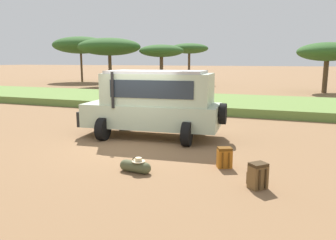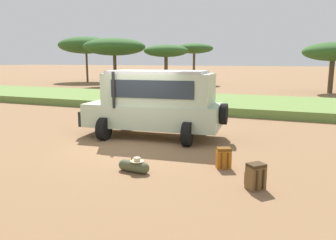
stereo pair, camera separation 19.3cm
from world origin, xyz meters
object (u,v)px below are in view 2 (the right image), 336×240
acacia_tree_centre_back (166,51)px  duffel_bag_low_black_case (134,166)px  acacia_tree_far_left (86,45)px  acacia_tree_left_mid (114,47)px  acacia_tree_far_right (333,52)px  acacia_tree_right_mid (194,49)px  backpack_beside_front_wheel (223,158)px  backpack_cluster_center (255,176)px  safari_vehicle (156,102)px

acacia_tree_centre_back → duffel_bag_low_black_case: bearing=-69.7°
acacia_tree_far_left → acacia_tree_left_mid: (7.44, -5.34, -0.52)m
acacia_tree_centre_back → acacia_tree_far_right: bearing=1.2°
acacia_tree_right_mid → backpack_beside_front_wheel: bearing=-71.2°
backpack_cluster_center → acacia_tree_left_mid: size_ratio=0.09×
backpack_beside_front_wheel → acacia_tree_far_right: 23.79m
acacia_tree_left_mid → acacia_tree_right_mid: 9.47m
backpack_beside_front_wheel → duffel_bag_low_black_case: (-2.03, -1.18, -0.11)m
safari_vehicle → duffel_bag_low_black_case: size_ratio=6.20×
safari_vehicle → backpack_cluster_center: 5.64m
acacia_tree_left_mid → acacia_tree_far_right: bearing=0.6°
backpack_cluster_center → duffel_bag_low_black_case: bearing=-179.8°
duffel_bag_low_black_case → acacia_tree_far_left: size_ratio=0.12×
safari_vehicle → acacia_tree_left_mid: size_ratio=0.81×
acacia_tree_left_mid → acacia_tree_right_mid: bearing=42.7°
backpack_cluster_center → duffel_bag_low_black_case: 3.00m
backpack_beside_front_wheel → backpack_cluster_center: 1.51m
backpack_cluster_center → acacia_tree_far_right: acacia_tree_far_right is taller
acacia_tree_left_mid → backpack_cluster_center: bearing=-53.4°
duffel_bag_low_black_case → acacia_tree_left_mid: (-14.95, 24.15, 4.05)m
safari_vehicle → backpack_cluster_center: size_ratio=9.34×
backpack_cluster_center → acacia_tree_far_right: 24.78m
safari_vehicle → backpack_cluster_center: (4.06, -3.77, -1.01)m
backpack_cluster_center → acacia_tree_left_mid: acacia_tree_left_mid is taller
duffel_bag_low_black_case → acacia_tree_right_mid: (-7.99, 30.58, 3.99)m
safari_vehicle → acacia_tree_right_mid: size_ratio=1.14×
acacia_tree_right_mid → acacia_tree_centre_back: bearing=-98.0°
acacia_tree_far_right → acacia_tree_left_mid: bearing=-179.4°
duffel_bag_low_black_case → acacia_tree_far_left: acacia_tree_far_left is taller
backpack_beside_front_wheel → duffel_bag_low_black_case: 2.35m
acacia_tree_far_left → acacia_tree_left_mid: 9.18m
safari_vehicle → acacia_tree_far_right: acacia_tree_far_right is taller
backpack_beside_front_wheel → acacia_tree_right_mid: (-10.02, 29.40, 3.88)m
backpack_cluster_center → acacia_tree_far_left: acacia_tree_far_left is taller
duffel_bag_low_black_case → acacia_tree_far_right: acacia_tree_far_right is taller
safari_vehicle → duffel_bag_low_black_case: (1.07, -3.79, -1.14)m
backpack_cluster_center → acacia_tree_left_mid: bearing=126.6°
acacia_tree_centre_back → acacia_tree_right_mid: acacia_tree_right_mid is taller
duffel_bag_low_black_case → acacia_tree_right_mid: size_ratio=0.18×
safari_vehicle → acacia_tree_left_mid: (-13.88, 20.36, 2.91)m
acacia_tree_centre_back → acacia_tree_right_mid: (0.91, 6.54, 0.44)m
backpack_beside_front_wheel → acacia_tree_far_right: (4.22, 23.19, 3.23)m
backpack_cluster_center → acacia_tree_right_mid: size_ratio=0.12×
duffel_bag_low_black_case → acacia_tree_right_mid: bearing=104.6°
safari_vehicle → acacia_tree_right_mid: acacia_tree_right_mid is taller
backpack_beside_front_wheel → safari_vehicle: bearing=139.9°
backpack_beside_front_wheel → acacia_tree_far_left: bearing=130.8°
backpack_beside_front_wheel → acacia_tree_right_mid: bearing=108.8°
backpack_beside_front_wheel → acacia_tree_left_mid: acacia_tree_left_mid is taller
acacia_tree_left_mid → acacia_tree_centre_back: acacia_tree_left_mid is taller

